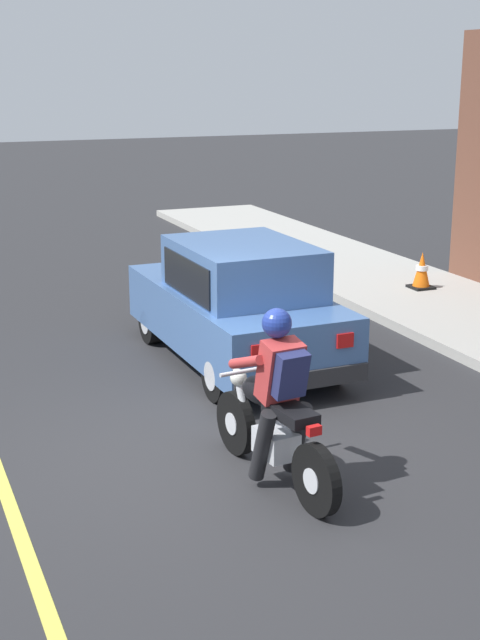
{
  "coord_description": "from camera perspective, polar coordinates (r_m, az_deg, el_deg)",
  "views": [
    {
      "loc": [
        -2.62,
        -7.58,
        3.57
      ],
      "look_at": [
        0.95,
        1.02,
        0.95
      ],
      "focal_mm": 50.0,
      "sensor_mm": 36.0,
      "label": 1
    }
  ],
  "objects": [
    {
      "name": "traffic_cone",
      "position": [
        14.76,
        11.56,
        3.11
      ],
      "size": [
        0.36,
        0.36,
        0.6
      ],
      "color": "black",
      "rests_on": "sidewalk_curb"
    },
    {
      "name": "motorcycle_with_rider",
      "position": [
        7.87,
        2.25,
        -5.88
      ],
      "size": [
        0.61,
        2.02,
        1.62
      ],
      "color": "black",
      "rests_on": "ground"
    },
    {
      "name": "sidewalk_curb",
      "position": [
        13.7,
        13.95,
        0.43
      ],
      "size": [
        2.6,
        22.0,
        0.14
      ],
      "primitive_type": "cube",
      "color": "#ADAAA3",
      "rests_on": "ground"
    },
    {
      "name": "ground_plane",
      "position": [
        8.78,
        -3.21,
        -8.31
      ],
      "size": [
        80.0,
        80.0,
        0.0
      ],
      "primitive_type": "plane",
      "color": "#2B2B2D"
    },
    {
      "name": "car_hatchback",
      "position": [
        11.05,
        -0.2,
        1.0
      ],
      "size": [
        1.69,
        3.8,
        1.57
      ],
      "color": "black",
      "rests_on": "ground"
    }
  ]
}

